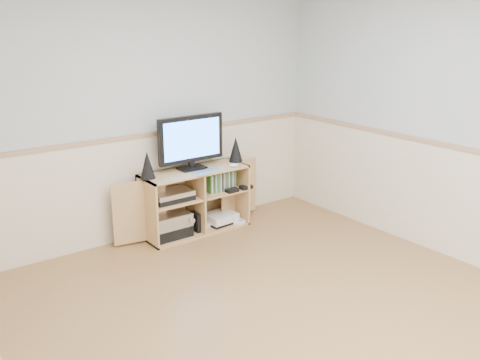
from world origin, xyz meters
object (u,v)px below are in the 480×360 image
Objects in this scene: monitor at (191,140)px; keyboard at (207,172)px; media_cabinet at (193,199)px; game_consoles at (219,219)px.

keyboard is at bearing -73.08° from monitor.
media_cabinet is 2.38× the size of monitor.
monitor is at bearing 167.86° from game_consoles.
media_cabinet is 3.76× the size of game_consoles.
game_consoles is (0.22, 0.13, -0.59)m from keyboard.
media_cabinet is at bearing 92.00° from keyboard.
keyboard is 0.69× the size of game_consoles.
game_consoles is (0.28, -0.06, -0.26)m from media_cabinet.
monitor is 0.35m from keyboard.
game_consoles is at bearing 14.81° from keyboard.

